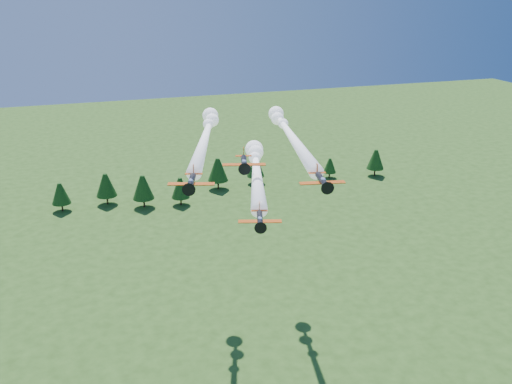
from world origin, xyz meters
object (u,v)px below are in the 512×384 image
object	(u,v)px
plane_lead	(256,168)
plane_slot	(244,162)
plane_left	(206,135)
plane_right	(289,133)

from	to	relation	value
plane_lead	plane_slot	xyz separation A→B (m)	(-4.26, -6.38, 3.41)
plane_lead	plane_left	size ratio (longest dim) A/B	0.81
plane_left	plane_slot	size ratio (longest dim) A/B	6.12
plane_lead	plane_slot	world-z (taller)	plane_slot
plane_right	plane_slot	bearing A→B (deg)	-116.83
plane_lead	plane_right	distance (m)	19.22
plane_slot	plane_right	bearing A→B (deg)	67.58
plane_right	plane_slot	distance (m)	26.80
plane_left	plane_slot	bearing A→B (deg)	-68.98
plane_left	plane_right	xyz separation A→B (m)	(17.75, -1.72, -0.69)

